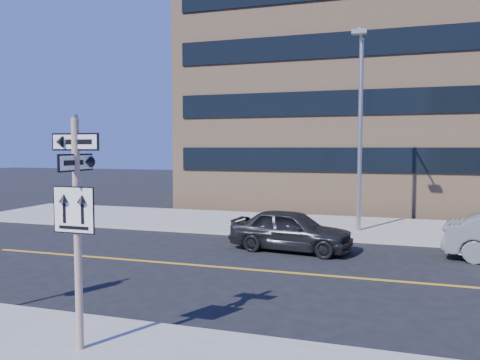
% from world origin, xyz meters
% --- Properties ---
extents(ground, '(120.00, 120.00, 0.00)m').
position_xyz_m(ground, '(0.00, 0.00, 0.00)').
color(ground, black).
rests_on(ground, ground).
extents(sign_pole, '(0.92, 0.92, 4.06)m').
position_xyz_m(sign_pole, '(0.00, -2.51, 2.44)').
color(sign_pole, silver).
rests_on(sign_pole, near_sidewalk).
extents(parked_car_a, '(2.27, 4.51, 1.47)m').
position_xyz_m(parked_car_a, '(1.88, 6.92, 0.74)').
color(parked_car_a, black).
rests_on(parked_car_a, ground).
extents(streetlight_a, '(0.55, 2.25, 8.00)m').
position_xyz_m(streetlight_a, '(4.00, 10.76, 4.76)').
color(streetlight_a, gray).
rests_on(streetlight_a, far_sidewalk).
extents(building_brick, '(18.00, 18.00, 18.00)m').
position_xyz_m(building_brick, '(2.00, 25.00, 9.00)').
color(building_brick, tan).
rests_on(building_brick, ground).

